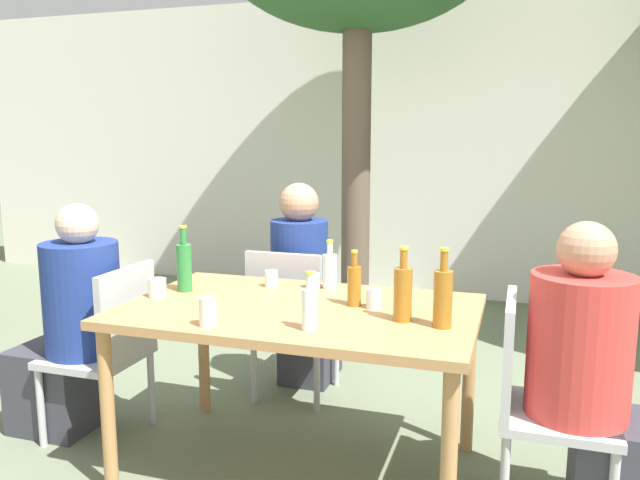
# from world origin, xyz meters

# --- Properties ---
(ground_plane) EXTENTS (30.00, 30.00, 0.00)m
(ground_plane) POSITION_xyz_m (0.00, 0.00, 0.00)
(ground_plane) COLOR #667056
(cafe_building_wall) EXTENTS (10.00, 0.08, 2.80)m
(cafe_building_wall) POSITION_xyz_m (0.00, 3.39, 1.40)
(cafe_building_wall) COLOR silver
(cafe_building_wall) RESTS_ON ground_plane
(dining_table_front) EXTENTS (1.55, 0.96, 0.78)m
(dining_table_front) POSITION_xyz_m (0.00, 0.00, 0.70)
(dining_table_front) COLOR #B27F4C
(dining_table_front) RESTS_ON ground_plane
(patio_chair_0) EXTENTS (0.44, 0.44, 0.89)m
(patio_chair_0) POSITION_xyz_m (-1.01, 0.00, 0.50)
(patio_chair_0) COLOR #B2B2B7
(patio_chair_0) RESTS_ON ground_plane
(patio_chair_1) EXTENTS (0.44, 0.44, 0.89)m
(patio_chair_1) POSITION_xyz_m (1.01, 0.00, 0.50)
(patio_chair_1) COLOR #B2B2B7
(patio_chair_1) RESTS_ON ground_plane
(patio_chair_2) EXTENTS (0.44, 0.44, 0.89)m
(patio_chair_2) POSITION_xyz_m (-0.31, 0.71, 0.50)
(patio_chair_2) COLOR #B2B2B7
(patio_chair_2) RESTS_ON ground_plane
(person_seated_0) EXTENTS (0.59, 0.38, 1.20)m
(person_seated_0) POSITION_xyz_m (-1.23, -0.00, 0.54)
(person_seated_0) COLOR #383842
(person_seated_0) RESTS_ON ground_plane
(person_seated_1) EXTENTS (0.60, 0.39, 1.21)m
(person_seated_1) POSITION_xyz_m (1.23, -0.00, 0.55)
(person_seated_1) COLOR #383842
(person_seated_1) RESTS_ON ground_plane
(person_seated_2) EXTENTS (0.34, 0.57, 1.25)m
(person_seated_2) POSITION_xyz_m (-0.31, 0.94, 0.57)
(person_seated_2) COLOR #383842
(person_seated_2) RESTS_ON ground_plane
(water_bottle_0) EXTENTS (0.07, 0.07, 0.24)m
(water_bottle_0) POSITION_xyz_m (0.03, 0.35, 0.87)
(water_bottle_0) COLOR silver
(water_bottle_0) RESTS_ON dining_table_front
(water_bottle_1) EXTENTS (0.06, 0.06, 0.23)m
(water_bottle_1) POSITION_xyz_m (0.15, -0.30, 0.87)
(water_bottle_1) COLOR silver
(water_bottle_1) RESTS_ON dining_table_front
(amber_bottle_2) EXTENTS (0.06, 0.06, 0.25)m
(amber_bottle_2) POSITION_xyz_m (0.23, 0.09, 0.87)
(amber_bottle_2) COLOR #9E661E
(amber_bottle_2) RESTS_ON dining_table_front
(green_bottle_3) EXTENTS (0.07, 0.07, 0.32)m
(green_bottle_3) POSITION_xyz_m (-0.62, 0.09, 0.90)
(green_bottle_3) COLOR #287A38
(green_bottle_3) RESTS_ON dining_table_front
(amber_bottle_4) EXTENTS (0.07, 0.07, 0.32)m
(amber_bottle_4) POSITION_xyz_m (0.64, -0.11, 0.90)
(amber_bottle_4) COLOR #9E661E
(amber_bottle_4) RESTS_ON dining_table_front
(amber_bottle_5) EXTENTS (0.08, 0.08, 0.31)m
(amber_bottle_5) POSITION_xyz_m (0.47, -0.07, 0.90)
(amber_bottle_5) COLOR #9E661E
(amber_bottle_5) RESTS_ON dining_table_front
(drinking_glass_0) EXTENTS (0.07, 0.07, 0.12)m
(drinking_glass_0) POSITION_xyz_m (-0.25, -0.38, 0.83)
(drinking_glass_0) COLOR silver
(drinking_glass_0) RESTS_ON dining_table_front
(drinking_glass_1) EXTENTS (0.07, 0.07, 0.08)m
(drinking_glass_1) POSITION_xyz_m (-0.05, 0.34, 0.82)
(drinking_glass_1) COLOR silver
(drinking_glass_1) RESTS_ON dining_table_front
(drinking_glass_2) EXTENTS (0.06, 0.06, 0.08)m
(drinking_glass_2) POSITION_xyz_m (-0.26, 0.30, 0.82)
(drinking_glass_2) COLOR white
(drinking_glass_2) RESTS_ON dining_table_front
(drinking_glass_3) EXTENTS (0.07, 0.07, 0.08)m
(drinking_glass_3) POSITION_xyz_m (0.32, 0.08, 0.82)
(drinking_glass_3) COLOR silver
(drinking_glass_3) RESTS_ON dining_table_front
(drinking_glass_4) EXTENTS (0.08, 0.08, 0.09)m
(drinking_glass_4) POSITION_xyz_m (-0.69, -0.05, 0.82)
(drinking_glass_4) COLOR silver
(drinking_glass_4) RESTS_ON dining_table_front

